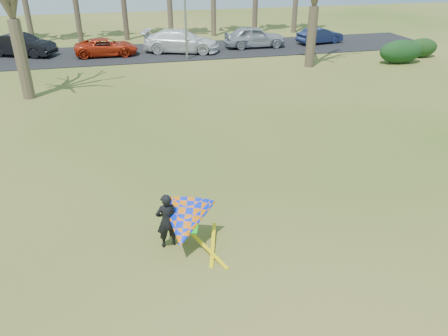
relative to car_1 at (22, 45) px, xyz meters
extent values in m
plane|color=#2B5512|center=(9.96, -25.94, -0.88)|extent=(100.00, 100.00, 0.00)
cube|color=black|center=(9.96, -0.94, -0.85)|extent=(46.00, 7.00, 0.06)
cylinder|color=#4E412E|center=(1.96, -10.94, 1.22)|extent=(0.64, 0.64, 4.20)
cylinder|color=#493B2C|center=(19.96, -7.94, 1.11)|extent=(0.64, 0.64, 3.99)
cylinder|color=gray|center=(11.96, -3.94, 3.12)|extent=(0.16, 0.16, 8.00)
ellipsoid|color=black|center=(26.70, -8.55, -0.06)|extent=(3.30, 1.50, 1.65)
ellipsoid|color=black|center=(29.32, -7.26, -0.17)|extent=(2.54, 1.19, 1.41)
imported|color=black|center=(0.00, 0.00, 0.00)|extent=(5.26, 3.59, 1.64)
imported|color=#B7270E|center=(6.21, -1.41, -0.17)|extent=(4.68, 2.18, 1.30)
imported|color=white|center=(11.94, -1.49, 0.03)|extent=(6.33, 4.11, 1.71)
imported|color=#A1A4AE|center=(18.08, -1.03, 0.03)|extent=(5.01, 2.07, 1.70)
imported|color=#182248|center=(23.98, -0.84, -0.16)|extent=(4.20, 2.14, 1.32)
imported|color=black|center=(7.82, -26.14, -0.06)|extent=(0.66, 0.49, 1.65)
cone|color=#0425D6|center=(8.27, -26.39, -0.03)|extent=(2.13, 2.39, 2.02)
cube|color=#0CBF19|center=(8.39, -26.47, -0.08)|extent=(0.62, 0.60, 0.24)
cube|color=yellow|center=(8.82, -26.74, -0.87)|extent=(0.85, 1.66, 0.28)
cube|color=yellow|center=(9.02, -26.54, -0.87)|extent=(0.56, 1.76, 0.22)
camera|label=1|loc=(7.00, -36.23, 6.66)|focal=35.00mm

